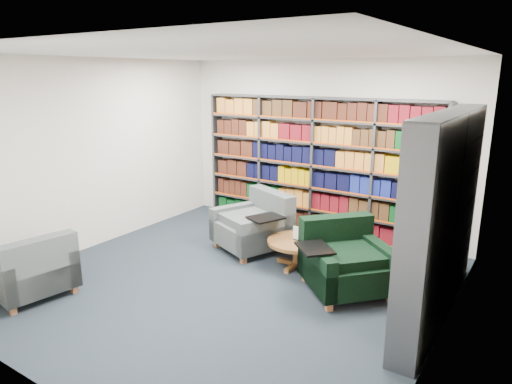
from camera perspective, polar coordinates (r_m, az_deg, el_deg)
The scene contains 7 objects.
room_shell at distance 5.47m, azimuth -3.46°, elevation 2.22°, with size 5.02×5.02×2.82m.
bookshelf_back at distance 7.50m, azimuth 7.35°, elevation 3.17°, with size 4.00×0.28×2.20m.
bookshelf_right at distance 5.17m, azimuth 22.28°, elevation -3.09°, with size 0.28×2.50×2.20m.
chair_teal_left at distance 6.87m, azimuth 0.10°, elevation -4.31°, with size 1.26×1.23×0.85m.
chair_green_right at distance 5.72m, azimuth 10.91°, elevation -8.59°, with size 1.32×1.32×0.85m.
chair_teal_front at distance 6.05m, azimuth -26.14°, elevation -8.88°, with size 0.99×1.08×0.78m.
coffee_table at distance 6.26m, azimuth 5.15°, elevation -6.68°, with size 0.81×0.81×0.57m.
Camera 1 is at (3.21, -4.27, 2.57)m, focal length 32.00 mm.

